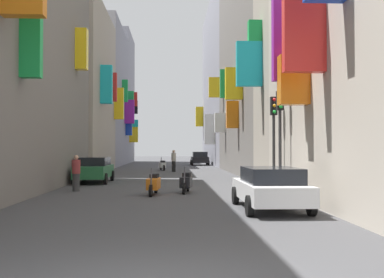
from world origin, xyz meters
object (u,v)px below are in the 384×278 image
object	(u,v)px
pedestrian_crossing	(174,161)
traffic_light_near_corner	(274,128)
scooter_black	(186,182)
parked_car_black	(200,158)
parked_car_white	(270,187)
parked_car_green	(94,169)
traffic_light_far_corner	(280,125)
pedestrian_near_left	(76,173)
scooter_orange	(154,184)
scooter_white	(162,165)

from	to	relation	value
pedestrian_crossing	traffic_light_near_corner	distance (m)	19.01
scooter_black	parked_car_black	bearing A→B (deg)	85.29
parked_car_white	traffic_light_near_corner	distance (m)	4.94
parked_car_green	traffic_light_far_corner	size ratio (longest dim) A/B	1.02
pedestrian_near_left	traffic_light_far_corner	bearing A→B (deg)	-19.90
parked_car_white	scooter_orange	world-z (taller)	parked_car_white
parked_car_green	parked_car_black	world-z (taller)	parked_car_black
pedestrian_crossing	traffic_light_near_corner	xyz separation A→B (m)	(4.01, -18.49, 1.88)
scooter_black	pedestrian_crossing	distance (m)	17.37
traffic_light_near_corner	scooter_black	bearing A→B (deg)	162.51
parked_car_white	scooter_orange	size ratio (longest dim) A/B	2.14
scooter_white	parked_car_white	bearing A→B (deg)	-81.27
scooter_white	traffic_light_near_corner	distance (m)	21.48
scooter_white	scooter_orange	bearing A→B (deg)	-89.90
parked_car_green	scooter_orange	distance (m)	7.75
parked_car_black	traffic_light_far_corner	world-z (taller)	traffic_light_far_corner
pedestrian_near_left	traffic_light_far_corner	distance (m)	9.26
pedestrian_crossing	scooter_black	bearing A→B (deg)	-88.55
pedestrian_near_left	traffic_light_near_corner	distance (m)	8.95
parked_car_white	scooter_black	xyz separation A→B (m)	(-2.45, 5.47, -0.25)
parked_car_white	traffic_light_near_corner	world-z (taller)	traffic_light_near_corner
parked_car_black	scooter_white	xyz separation A→B (m)	(-3.98, -11.65, -0.32)
parked_car_black	scooter_white	bearing A→B (deg)	-108.88
pedestrian_crossing	scooter_white	bearing A→B (deg)	113.06
parked_car_white	scooter_white	size ratio (longest dim) A/B	2.19
parked_car_green	scooter_black	world-z (taller)	parked_car_green
parked_car_black	parked_car_green	bearing A→B (deg)	-106.62
pedestrian_crossing	traffic_light_far_corner	size ratio (longest dim) A/B	0.43
parked_car_white	scooter_white	distance (m)	25.40
scooter_black	traffic_light_far_corner	size ratio (longest dim) A/B	0.44
parked_car_black	pedestrian_crossing	distance (m)	14.25
parked_car_green	scooter_white	distance (m)	14.06
parked_car_green	parked_car_black	bearing A→B (deg)	73.38
traffic_light_near_corner	parked_car_black	bearing A→B (deg)	91.76
pedestrian_near_left	scooter_white	bearing A→B (deg)	79.40
traffic_light_near_corner	traffic_light_far_corner	bearing A→B (deg)	-89.26
parked_car_black	traffic_light_far_corner	xyz separation A→B (m)	(1.01, -33.42, 2.05)
parked_car_white	parked_car_green	bearing A→B (deg)	122.77
scooter_black	traffic_light_near_corner	size ratio (longest dim) A/B	0.45
parked_car_white	scooter_black	size ratio (longest dim) A/B	2.33
parked_car_white	pedestrian_near_left	size ratio (longest dim) A/B	2.62
scooter_white	traffic_light_far_corner	xyz separation A→B (m)	(5.00, -21.77, 2.37)
scooter_black	scooter_white	distance (m)	19.69
scooter_orange	pedestrian_near_left	xyz separation A→B (m)	(-3.53, 1.77, 0.34)
scooter_black	pedestrian_near_left	world-z (taller)	pedestrian_near_left
scooter_white	traffic_light_far_corner	size ratio (longest dim) A/B	0.47
scooter_black	scooter_white	bearing A→B (deg)	94.10
parked_car_green	traffic_light_near_corner	xyz separation A→B (m)	(8.53, -7.16, 2.02)
pedestrian_near_left	traffic_light_far_corner	size ratio (longest dim) A/B	0.39
traffic_light_far_corner	pedestrian_near_left	bearing A→B (deg)	160.10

